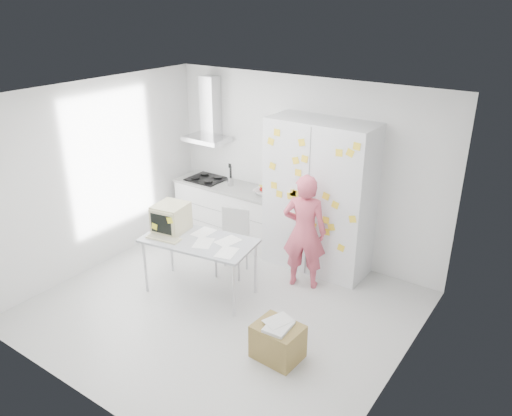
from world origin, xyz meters
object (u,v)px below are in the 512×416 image
Objects in this scene: chair at (233,238)px; desk at (181,227)px; cardboard_box at (278,341)px; person at (304,232)px.

desk is at bearing -130.74° from chair.
chair is at bearing 56.72° from desk.
chair is at bearing 141.52° from cardboard_box.
person is 1.08m from chair.
desk is (-1.34, -0.96, 0.08)m from person.
desk reaches higher than chair.
person is 1.69m from cardboard_box.
person is 3.03× the size of cardboard_box.
person reaches higher than desk.
person is 1.72× the size of chair.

